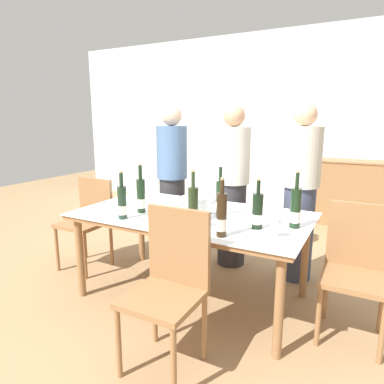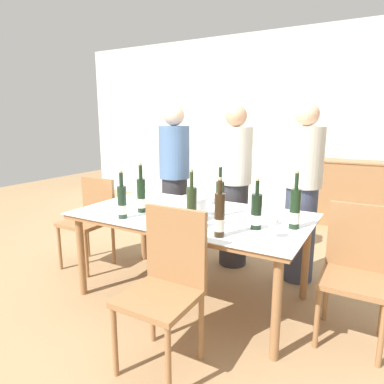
{
  "view_description": "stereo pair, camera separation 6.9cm",
  "coord_description": "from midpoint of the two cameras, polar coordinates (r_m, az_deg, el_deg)",
  "views": [
    {
      "loc": [
        1.26,
        -2.36,
        1.48
      ],
      "look_at": [
        0.0,
        0.0,
        0.91
      ],
      "focal_mm": 32.0,
      "sensor_mm": 36.0,
      "label": 1
    },
    {
      "loc": [
        1.32,
        -2.33,
        1.48
      ],
      "look_at": [
        0.0,
        0.0,
        0.91
      ],
      "focal_mm": 32.0,
      "sensor_mm": 36.0,
      "label": 2
    }
  ],
  "objects": [
    {
      "name": "ground_plane",
      "position": [
        3.06,
        0.67,
        -16.9
      ],
      "size": [
        12.0,
        12.0,
        0.0
      ],
      "primitive_type": "plane",
      "color": "#A37F56"
    },
    {
      "name": "back_wall",
      "position": [
        5.63,
        16.59,
        10.79
      ],
      "size": [
        8.0,
        0.1,
        2.8
      ],
      "color": "silver",
      "rests_on": "ground_plane"
    },
    {
      "name": "sideboard_cabinet",
      "position": [
        5.31,
        24.69,
        -0.13
      ],
      "size": [
        1.16,
        0.46,
        0.92
      ],
      "color": "#996B42",
      "rests_on": "ground_plane"
    },
    {
      "name": "dining_table",
      "position": [
        2.79,
        0.71,
        -4.85
      ],
      "size": [
        1.86,
        1.05,
        0.73
      ],
      "color": "#996B42",
      "rests_on": "ground_plane"
    },
    {
      "name": "ice_bucket",
      "position": [
        2.6,
        1.09,
        -2.6
      ],
      "size": [
        0.21,
        0.21,
        0.18
      ],
      "color": "white",
      "rests_on": "dining_table"
    },
    {
      "name": "wine_bottle_0",
      "position": [
        2.22,
        5.49,
        -4.03
      ],
      "size": [
        0.07,
        0.07,
        0.39
      ],
      "color": "#332314",
      "rests_on": "dining_table"
    },
    {
      "name": "wine_bottle_1",
      "position": [
        2.67,
        -10.85,
        -1.71
      ],
      "size": [
        0.07,
        0.07,
        0.37
      ],
      "color": "#1E3323",
      "rests_on": "dining_table"
    },
    {
      "name": "wine_bottle_2",
      "position": [
        2.49,
        17.52,
        -2.82
      ],
      "size": [
        0.07,
        0.07,
        0.41
      ],
      "color": "black",
      "rests_on": "dining_table"
    },
    {
      "name": "wine_bottle_3",
      "position": [
        2.42,
        11.47,
        -3.36
      ],
      "size": [
        0.08,
        0.08,
        0.36
      ],
      "color": "black",
      "rests_on": "dining_table"
    },
    {
      "name": "wine_bottle_4",
      "position": [
        2.82,
        -7.76,
        -0.63
      ],
      "size": [
        0.07,
        0.07,
        0.41
      ],
      "color": "black",
      "rests_on": "dining_table"
    },
    {
      "name": "wine_bottle_5",
      "position": [
        2.69,
        5.41,
        -1.24
      ],
      "size": [
        0.07,
        0.07,
        0.39
      ],
      "color": "black",
      "rests_on": "dining_table"
    },
    {
      "name": "wine_bottle_6",
      "position": [
        2.35,
        0.77,
        -2.96
      ],
      "size": [
        0.07,
        0.07,
        0.42
      ],
      "color": "#28381E",
      "rests_on": "dining_table"
    },
    {
      "name": "wine_glass_0",
      "position": [
        3.24,
        -7.31,
        0.23
      ],
      "size": [
        0.07,
        0.07,
        0.13
      ],
      "color": "white",
      "rests_on": "dining_table"
    },
    {
      "name": "wine_glass_1",
      "position": [
        2.79,
        4.15,
        -1.48
      ],
      "size": [
        0.07,
        0.07,
        0.14
      ],
      "color": "white",
      "rests_on": "dining_table"
    },
    {
      "name": "wine_glass_2",
      "position": [
        2.79,
        1.07,
        -1.64
      ],
      "size": [
        0.09,
        0.09,
        0.14
      ],
      "color": "white",
      "rests_on": "dining_table"
    },
    {
      "name": "wine_glass_3",
      "position": [
        3.18,
        1.4,
        0.45
      ],
      "size": [
        0.08,
        0.08,
        0.16
      ],
      "color": "white",
      "rests_on": "dining_table"
    },
    {
      "name": "wine_glass_4",
      "position": [
        2.25,
        14.08,
        -4.89
      ],
      "size": [
        0.08,
        0.08,
        0.16
      ],
      "color": "white",
      "rests_on": "dining_table"
    },
    {
      "name": "chair_left_end",
      "position": [
        3.62,
        -15.94,
        -3.72
      ],
      "size": [
        0.42,
        0.42,
        0.89
      ],
      "color": "#996B42",
      "rests_on": "ground_plane"
    },
    {
      "name": "chair_near_front",
      "position": [
        2.12,
        -3.26,
        -14.09
      ],
      "size": [
        0.42,
        0.42,
        0.96
      ],
      "color": "#996B42",
      "rests_on": "ground_plane"
    },
    {
      "name": "chair_right_end",
      "position": [
        2.61,
        26.43,
        -10.76
      ],
      "size": [
        0.42,
        0.42,
        0.92
      ],
      "color": "#996B42",
      "rests_on": "ground_plane"
    },
    {
      "name": "person_host",
      "position": [
        3.77,
        -2.4,
        1.97
      ],
      "size": [
        0.33,
        0.33,
        1.63
      ],
      "color": "#2D2D33",
      "rests_on": "ground_plane"
    },
    {
      "name": "person_guest_left",
      "position": [
        3.45,
        7.64,
        0.74
      ],
      "size": [
        0.33,
        0.33,
        1.61
      ],
      "color": "#2D2D33",
      "rests_on": "ground_plane"
    },
    {
      "name": "person_guest_right",
      "position": [
        3.24,
        18.43,
        -0.45
      ],
      "size": [
        0.33,
        0.33,
        1.62
      ],
      "color": "#383F56",
      "rests_on": "ground_plane"
    }
  ]
}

